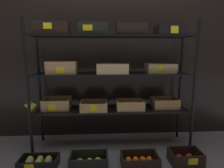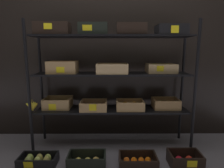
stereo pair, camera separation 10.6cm
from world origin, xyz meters
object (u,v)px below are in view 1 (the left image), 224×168
crate_ground_pear (39,162)px  crate_ground_apple_gold (89,162)px  crate_ground_tangerine (140,161)px  crate_ground_apple_red (185,159)px  display_rack (111,72)px

crate_ground_pear → crate_ground_apple_gold: crate_ground_apple_gold is taller
crate_ground_apple_gold → crate_ground_tangerine: size_ratio=1.00×
crate_ground_pear → crate_ground_apple_red: (1.49, -0.02, 0.00)m
crate_ground_apple_gold → crate_ground_tangerine: (0.51, 0.01, -0.01)m
crate_ground_tangerine → crate_ground_apple_red: crate_ground_apple_red is taller
crate_ground_tangerine → display_rack: bearing=122.5°
crate_ground_tangerine → crate_ground_apple_red: (0.48, 0.00, 0.01)m
crate_ground_tangerine → crate_ground_apple_red: size_ratio=1.19×
display_rack → crate_ground_apple_red: display_rack is taller
display_rack → crate_ground_pear: 1.21m
crate_ground_tangerine → crate_ground_apple_red: 0.48m
display_rack → crate_ground_tangerine: display_rack is taller
display_rack → crate_ground_apple_gold: (-0.24, -0.44, -0.86)m
crate_ground_pear → crate_ground_tangerine: bearing=-1.3°
crate_ground_pear → crate_ground_apple_red: 1.49m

